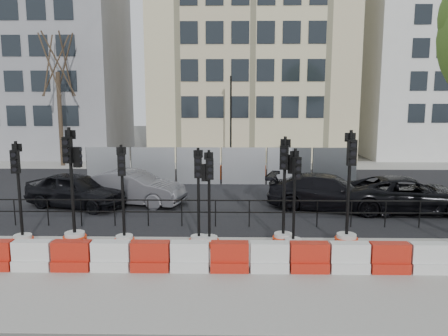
{
  "coord_description": "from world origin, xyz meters",
  "views": [
    {
      "loc": [
        0.58,
        -13.82,
        4.52
      ],
      "look_at": [
        0.27,
        3.0,
        1.85
      ],
      "focal_mm": 35.0,
      "sensor_mm": 36.0,
      "label": 1
    }
  ],
  "objects_px": {
    "traffic_signal_h": "(347,224)",
    "car_a": "(76,190)",
    "traffic_signal_d": "(199,225)",
    "traffic_signal_a": "(22,226)",
    "car_c": "(329,192)"
  },
  "relations": [
    {
      "from": "car_a",
      "to": "traffic_signal_d",
      "type": "bearing_deg",
      "value": -112.12
    },
    {
      "from": "traffic_signal_a",
      "to": "traffic_signal_h",
      "type": "bearing_deg",
      "value": -2.26
    },
    {
      "from": "car_a",
      "to": "car_c",
      "type": "distance_m",
      "value": 10.51
    },
    {
      "from": "traffic_signal_d",
      "to": "car_a",
      "type": "distance_m",
      "value": 7.41
    },
    {
      "from": "car_c",
      "to": "traffic_signal_h",
      "type": "bearing_deg",
      "value": -169.73
    },
    {
      "from": "car_a",
      "to": "traffic_signal_a",
      "type": "bearing_deg",
      "value": -159.27
    },
    {
      "from": "traffic_signal_d",
      "to": "traffic_signal_h",
      "type": "relative_size",
      "value": 0.85
    },
    {
      "from": "traffic_signal_h",
      "to": "car_a",
      "type": "height_order",
      "value": "traffic_signal_h"
    },
    {
      "from": "traffic_signal_a",
      "to": "car_c",
      "type": "relative_size",
      "value": 0.61
    },
    {
      "from": "traffic_signal_a",
      "to": "car_a",
      "type": "xyz_separation_m",
      "value": [
        -0.1,
        5.0,
        0.07
      ]
    },
    {
      "from": "traffic_signal_a",
      "to": "traffic_signal_d",
      "type": "relative_size",
      "value": 1.06
    },
    {
      "from": "traffic_signal_a",
      "to": "car_a",
      "type": "bearing_deg",
      "value": 88.04
    },
    {
      "from": "traffic_signal_h",
      "to": "traffic_signal_a",
      "type": "bearing_deg",
      "value": 176.46
    },
    {
      "from": "traffic_signal_d",
      "to": "car_c",
      "type": "bearing_deg",
      "value": 41.93
    },
    {
      "from": "traffic_signal_d",
      "to": "traffic_signal_h",
      "type": "xyz_separation_m",
      "value": [
        4.51,
        0.07,
        0.01
      ]
    }
  ]
}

